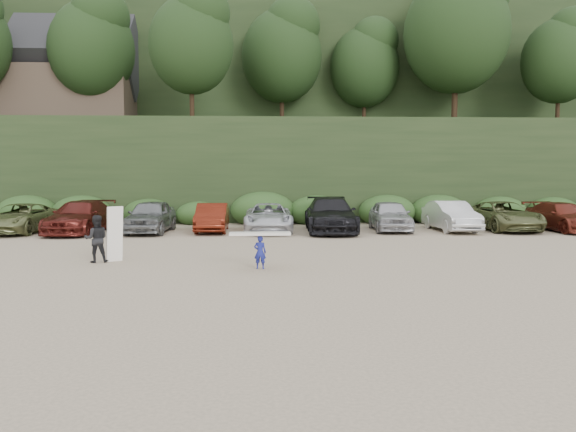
{
  "coord_description": "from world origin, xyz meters",
  "views": [
    {
      "loc": [
        1.04,
        -16.71,
        2.8
      ],
      "look_at": [
        1.96,
        3.0,
        1.3
      ],
      "focal_mm": 35.0,
      "sensor_mm": 36.0,
      "label": 1
    }
  ],
  "objects": [
    {
      "name": "ground",
      "position": [
        0.0,
        0.0,
        0.0
      ],
      "size": [
        120.0,
        120.0,
        0.0
      ],
      "primitive_type": "plane",
      "color": "tan",
      "rests_on": "ground"
    },
    {
      "name": "hillside_backdrop",
      "position": [
        -0.26,
        35.93,
        11.22
      ],
      "size": [
        90.0,
        41.5,
        28.0
      ],
      "color": "black",
      "rests_on": "ground"
    },
    {
      "name": "parked_cars",
      "position": [
        2.66,
        10.09,
        0.74
      ],
      "size": [
        39.84,
        5.86,
        1.65
      ],
      "color": "#AAAAAF",
      "rests_on": "ground"
    },
    {
      "name": "child_surfer",
      "position": [
        0.98,
        -0.37,
        0.73
      ],
      "size": [
        1.8,
        0.54,
        1.08
      ],
      "color": "navy",
      "rests_on": "ground"
    },
    {
      "name": "adult_surfer",
      "position": [
        -4.12,
        1.09,
        0.76
      ],
      "size": [
        1.24,
        0.72,
        1.76
      ],
      "color": "black",
      "rests_on": "ground"
    }
  ]
}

